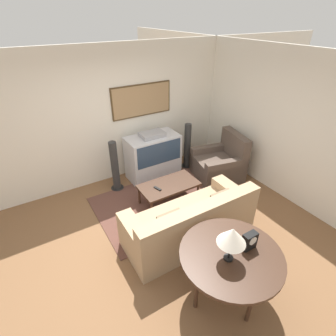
% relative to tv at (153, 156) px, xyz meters
% --- Properties ---
extents(ground_plane, '(12.00, 12.00, 0.00)m').
position_rel_tv_xyz_m(ground_plane, '(-0.76, -1.68, -0.49)').
color(ground_plane, brown).
extents(wall_back, '(12.00, 0.10, 2.70)m').
position_rel_tv_xyz_m(wall_back, '(-0.75, 0.45, 0.86)').
color(wall_back, silver).
rests_on(wall_back, ground_plane).
extents(wall_right, '(0.06, 12.00, 2.70)m').
position_rel_tv_xyz_m(wall_right, '(1.87, -1.68, 0.86)').
color(wall_right, silver).
rests_on(wall_right, ground_plane).
extents(area_rug, '(2.41, 1.73, 0.01)m').
position_rel_tv_xyz_m(area_rug, '(-0.32, -0.93, -0.48)').
color(area_rug, brown).
rests_on(area_rug, ground_plane).
extents(tv, '(1.10, 0.60, 1.04)m').
position_rel_tv_xyz_m(tv, '(0.00, 0.00, 0.00)').
color(tv, silver).
rests_on(tv, ground_plane).
extents(couch, '(2.04, 0.86, 0.85)m').
position_rel_tv_xyz_m(couch, '(-0.39, -1.94, -0.17)').
color(couch, tan).
rests_on(couch, ground_plane).
extents(armchair, '(1.10, 1.06, 0.97)m').
position_rel_tv_xyz_m(armchair, '(1.23, -0.76, -0.18)').
color(armchair, brown).
rests_on(armchair, ground_plane).
extents(coffee_table, '(1.09, 0.59, 0.41)m').
position_rel_tv_xyz_m(coffee_table, '(-0.19, -0.97, -0.12)').
color(coffee_table, '#3D2619').
rests_on(coffee_table, ground_plane).
extents(console_table, '(1.21, 1.21, 0.76)m').
position_rel_tv_xyz_m(console_table, '(-0.57, -2.98, 0.21)').
color(console_table, '#3D2619').
rests_on(console_table, ground_plane).
extents(table_lamp, '(0.32, 0.32, 0.46)m').
position_rel_tv_xyz_m(table_lamp, '(-0.65, -3.00, 0.62)').
color(table_lamp, black).
rests_on(table_lamp, console_table).
extents(mantel_clock, '(0.18, 0.10, 0.22)m').
position_rel_tv_xyz_m(mantel_clock, '(-0.34, -3.01, 0.38)').
color(mantel_clock, black).
rests_on(mantel_clock, console_table).
extents(remote, '(0.09, 0.17, 0.02)m').
position_rel_tv_xyz_m(remote, '(-0.44, -0.99, -0.07)').
color(remote, black).
rests_on(remote, coffee_table).
extents(speaker_tower_left, '(0.26, 0.26, 1.05)m').
position_rel_tv_xyz_m(speaker_tower_left, '(-0.87, -0.03, 0.01)').
color(speaker_tower_left, black).
rests_on(speaker_tower_left, ground_plane).
extents(speaker_tower_right, '(0.26, 0.26, 1.05)m').
position_rel_tv_xyz_m(speaker_tower_right, '(0.87, -0.03, 0.01)').
color(speaker_tower_right, black).
rests_on(speaker_tower_right, ground_plane).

